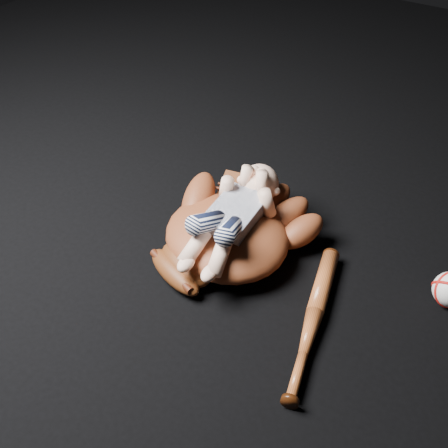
{
  "coord_description": "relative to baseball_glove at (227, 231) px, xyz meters",
  "views": [
    {
      "loc": [
        0.35,
        -0.87,
        1.01
      ],
      "look_at": [
        -0.2,
        0.03,
        0.08
      ],
      "focal_mm": 45.0,
      "sensor_mm": 36.0,
      "label": 1
    }
  ],
  "objects": [
    {
      "name": "newborn_baby",
      "position": [
        0.01,
        -0.01,
        0.06
      ],
      "size": [
        0.19,
        0.39,
        0.16
      ],
      "primitive_type": null,
      "rotation": [
        0.0,
        0.0,
        0.04
      ],
      "color": "beige",
      "rests_on": "baseball_glove"
    },
    {
      "name": "baseball_glove",
      "position": [
        0.0,
        0.0,
        0.0
      ],
      "size": [
        0.54,
        0.58,
        0.14
      ],
      "primitive_type": null,
      "rotation": [
        0.0,
        0.0,
        -0.37
      ],
      "color": "#622A15",
      "rests_on": "ground"
    },
    {
      "name": "baseball_bat",
      "position": [
        0.29,
        -0.11,
        -0.05
      ],
      "size": [
        0.13,
        0.44,
        0.04
      ],
      "primitive_type": null,
      "rotation": [
        0.0,
        0.0,
        0.22
      ],
      "color": "#96441D",
      "rests_on": "ground"
    }
  ]
}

